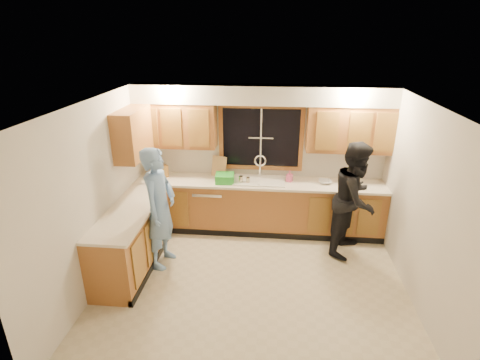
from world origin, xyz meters
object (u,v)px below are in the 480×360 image
(dishwasher, at_px, (211,206))
(man, at_px, (160,208))
(woman, at_px, (355,199))
(bowl, at_px, (325,182))
(sink, at_px, (259,184))
(dish_crate, at_px, (225,178))
(soap_bottle, at_px, (290,176))
(stove, at_px, (117,260))
(knife_block, at_px, (164,171))

(dishwasher, xyz_separation_m, man, (-0.53, -1.15, 0.50))
(woman, xyz_separation_m, bowl, (-0.39, 0.55, 0.05))
(sink, distance_m, woman, 1.59)
(dishwasher, height_order, man, man)
(dish_crate, height_order, soap_bottle, soap_bottle)
(dish_crate, bearing_deg, soap_bottle, 7.07)
(soap_bottle, bearing_deg, dishwasher, -177.87)
(stove, distance_m, dish_crate, 2.18)
(dishwasher, height_order, stove, stove)
(woman, xyz_separation_m, knife_block, (-3.14, 0.58, 0.12))
(dish_crate, relative_size, bowl, 1.40)
(man, xyz_separation_m, dish_crate, (0.80, 1.07, 0.08))
(stove, relative_size, man, 0.49)
(dishwasher, height_order, woman, woman)
(woman, height_order, bowl, woman)
(dish_crate, bearing_deg, dishwasher, 162.98)
(soap_bottle, bearing_deg, stove, -141.10)
(man, bearing_deg, soap_bottle, -49.49)
(dishwasher, distance_m, woman, 2.45)
(man, bearing_deg, bowl, -56.54)
(sink, distance_m, knife_block, 1.66)
(dishwasher, distance_m, soap_bottle, 1.49)
(dishwasher, bearing_deg, bowl, 0.81)
(man, xyz_separation_m, woman, (2.87, 0.63, -0.01))
(dishwasher, distance_m, dish_crate, 0.65)
(sink, bearing_deg, man, -139.77)
(dish_crate, bearing_deg, sink, 9.70)
(sink, xyz_separation_m, knife_block, (-1.65, 0.04, 0.16))
(woman, bearing_deg, man, 129.64)
(bowl, bearing_deg, stove, -147.60)
(stove, distance_m, soap_bottle, 3.02)
(man, xyz_separation_m, soap_bottle, (1.89, 1.20, 0.10))
(stove, distance_m, bowl, 3.47)
(dish_crate, bearing_deg, woman, -12.06)
(sink, distance_m, dishwasher, 0.96)
(man, distance_m, dish_crate, 1.34)
(sink, bearing_deg, woman, -19.92)
(stove, bearing_deg, woman, 21.33)
(sink, xyz_separation_m, woman, (1.49, -0.54, 0.04))
(dishwasher, distance_m, man, 1.37)
(dishwasher, relative_size, man, 0.45)
(man, distance_m, bowl, 2.74)
(soap_bottle, distance_m, bowl, 0.60)
(man, xyz_separation_m, bowl, (2.48, 1.18, 0.03))
(man, bearing_deg, stove, 155.42)
(dishwasher, relative_size, woman, 0.46)
(stove, height_order, woman, woman)
(sink, height_order, knife_block, sink)
(man, bearing_deg, woman, -69.69)
(bowl, bearing_deg, knife_block, 179.46)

